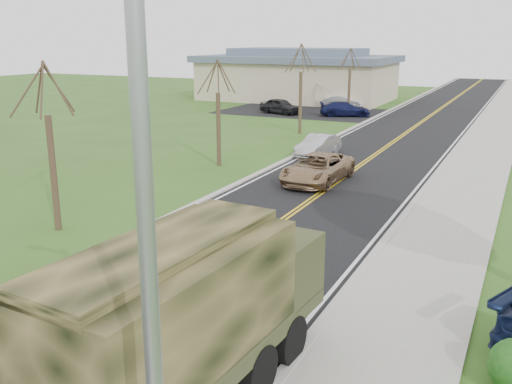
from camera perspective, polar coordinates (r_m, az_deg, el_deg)
The scene contains 16 objects.
road at distance 45.96m, azimuth 15.39°, elevation 6.15°, with size 8.00×120.00×0.01m, color black.
curb_right at distance 45.39m, azimuth 20.56°, elevation 5.69°, with size 0.30×120.00×0.12m, color #9E998E.
sidewalk_right at distance 45.27m, azimuth 22.76°, elevation 5.43°, with size 3.20×120.00×0.10m, color #9E998E.
curb_left at distance 46.87m, azimuth 10.39°, elevation 6.66°, with size 0.30×120.00×0.10m, color #9E998E.
street_light at distance 5.86m, azimuth -11.40°, elevation -9.29°, with size 1.65×0.22×8.00m.
bare_tree_a at distance 21.57m, azimuth -19.73°, elevation 3.08°, with size 1.93×2.26×6.08m.
bare_tree_b at distance 31.04m, azimuth -3.78°, elevation 7.13°, with size 1.83×2.14×5.73m.
bare_tree_c at distance 41.78m, azimuth 4.46°, elevation 9.61°, with size 2.04×2.39×6.42m.
bare_tree_d at distance 53.10m, azimuth 9.30°, elevation 10.41°, with size 1.88×2.20×5.91m.
commercial_building at distance 65.45m, azimuth 4.22°, elevation 11.56°, with size 25.50×21.50×5.65m.
military_truck at distance 10.85m, azimuth -6.88°, elevation -11.38°, with size 2.90×7.13×3.48m.
suv_champagne at distance 27.76m, azimuth 6.18°, elevation 2.37°, with size 2.31×5.01×1.39m, color #907151.
sedan_silver at distance 34.05m, azimuth 6.24°, elevation 4.65°, with size 1.33×3.82×1.26m, color #AEAEB3.
lot_car_dark at distance 52.94m, azimuth 2.47°, elevation 8.57°, with size 1.67×4.15×1.41m, color black.
lot_car_silver at distance 57.59m, azimuth 8.75°, elevation 8.90°, with size 1.38×3.96×1.30m, color silver.
lot_car_navy at distance 51.88m, azimuth 8.88°, elevation 8.21°, with size 1.82×4.48×1.30m, color #0F1339.
Camera 1 is at (8.21, -4.70, 6.83)m, focal length 40.00 mm.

